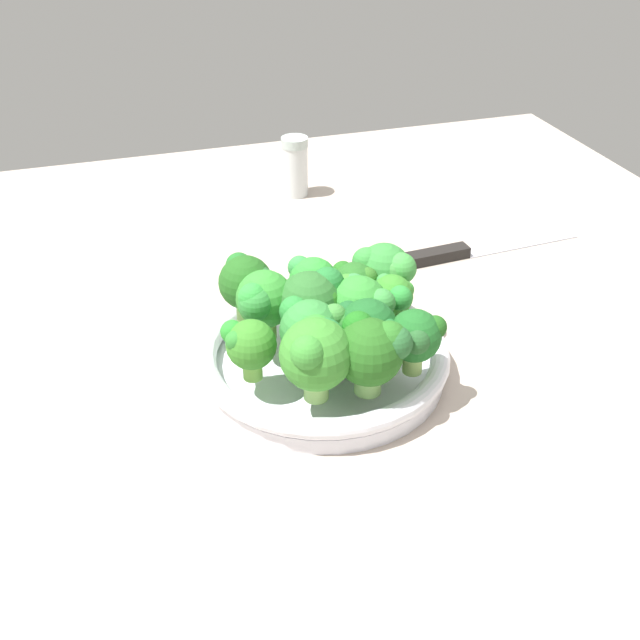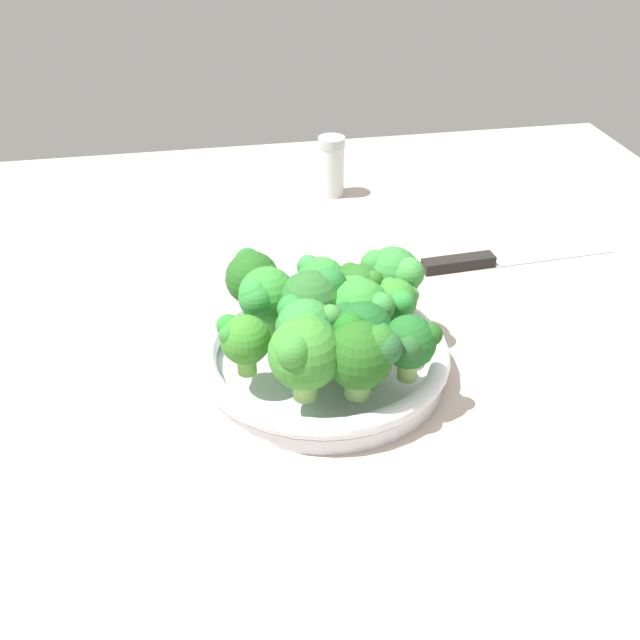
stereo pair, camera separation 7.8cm
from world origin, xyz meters
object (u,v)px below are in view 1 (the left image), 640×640
Objects in this scene: bowl at (320,359)px; broccoli_floret_10 at (263,301)px; knife at (466,251)px; broccoli_floret_3 at (352,286)px; broccoli_floret_11 at (385,271)px; broccoli_floret_6 at (313,302)px; broccoli_floret_8 at (314,282)px; broccoli_floret_12 at (414,337)px; broccoli_floret_4 at (373,349)px; broccoli_floret_13 at (358,304)px; broccoli_floret_2 at (247,282)px; broccoli_floret_9 at (249,345)px; broccoli_floret_1 at (393,298)px; pepper_shaker at (295,166)px; broccoli_floret_7 at (311,329)px; broccoli_floret_0 at (366,329)px; broccoli_floret_5 at (317,351)px.

broccoli_floret_10 is at bearing -26.31° from bowl.
knife is (-26.56, -19.42, -1.36)cm from bowl.
broccoli_floret_11 is (-4.17, -1.16, 0.48)cm from broccoli_floret_3.
knife is (-26.99, -18.48, -7.85)cm from broccoli_floret_6.
broccoli_floret_12 is at bearing 111.94° from broccoli_floret_8.
broccoli_floret_4 reaches higher than broccoli_floret_13.
broccoli_floret_2 is 1.19× the size of broccoli_floret_9.
broccoli_floret_12 reaches higher than broccoli_floret_1.
broccoli_floret_8 is at bearing -42.21° from broccoli_floret_1.
broccoli_floret_9 is 15.59cm from broccoli_floret_12.
pepper_shaker is at bearing -97.67° from broccoli_floret_3.
broccoli_floret_3 is 14.68cm from broccoli_floret_9.
broccoli_floret_13 is (-5.94, -3.04, -0.04)cm from broccoli_floret_7.
pepper_shaker is (-15.55, -42.64, -3.89)cm from broccoli_floret_10.
broccoli_floret_11 reaches higher than knife.
pepper_shaker is at bearing -104.23° from broccoli_floret_7.
broccoli_floret_7 is 10.33cm from broccoli_floret_8.
bowl is 3.41× the size of broccoli_floret_4.
broccoli_floret_9 is (11.15, -1.44, -0.42)cm from broccoli_floret_0.
broccoli_floret_2 is 14.89cm from broccoli_floret_11.
broccoli_floret_0 is 6.66cm from broccoli_floret_5.
broccoli_floret_2 is 12.15cm from broccoli_floret_13.
broccoli_floret_12 is (-3.89, 2.64, -0.02)cm from broccoli_floret_0.
broccoli_floret_2 is at bearing -78.21° from broccoli_floret_5.
broccoli_floret_10 is 1.13× the size of broccoli_floret_12.
broccoli_floret_11 is 0.80× the size of pepper_shaker.
broccoli_floret_12 is 0.74× the size of pepper_shaker.
broccoli_floret_7 is (6.72, 7.14, 0.35)cm from broccoli_floret_3.
broccoli_floret_11 is at bearing 88.02° from pepper_shaker.
knife is at bearing -134.22° from broccoli_floret_0.
broccoli_floret_4 reaches higher than broccoli_floret_11.
broccoli_floret_0 is at bearing 81.77° from pepper_shaker.
broccoli_floret_8 is 39.77cm from pepper_shaker.
broccoli_floret_12 is at bearing -163.87° from broccoli_floret_4.
broccoli_floret_1 is 0.68× the size of pepper_shaker.
broccoli_floret_2 is 11.05cm from broccoli_floret_3.
broccoli_floret_2 is at bearing -102.15° from broccoli_floret_9.
broccoli_floret_10 reaches higher than broccoli_floret_12.
broccoli_floret_4 is at bearing 123.80° from broccoli_floret_10.
broccoli_floret_3 is (-10.60, 3.04, -0.57)cm from broccoli_floret_2.
broccoli_floret_5 is 1.32× the size of broccoli_floret_9.
bowl is 32.93cm from knife.
broccoli_floret_0 is 1.00× the size of broccoli_floret_7.
broccoli_floret_7 is at bearing 38.41° from knife.
broccoli_floret_10 is at bearing -16.47° from broccoli_floret_13.
broccoli_floret_0 is 11.06cm from broccoli_floret_10.
broccoli_floret_7 is (1.51, 4.12, -0.34)cm from broccoli_floret_6.
broccoli_floret_7 is 0.94× the size of broccoli_floret_10.
broccoli_floret_12 is at bearing 141.05° from broccoli_floret_10.
broccoli_floret_9 is at bearing 14.39° from broccoli_floret_13.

